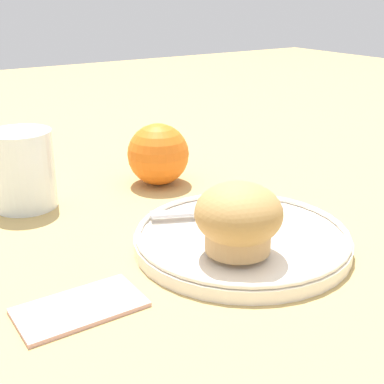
{
  "coord_description": "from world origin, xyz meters",
  "views": [
    {
      "loc": [
        -0.34,
        -0.4,
        0.26
      ],
      "look_at": [
        -0.04,
        0.05,
        0.06
      ],
      "focal_mm": 50.0,
      "sensor_mm": 36.0,
      "label": 1
    }
  ],
  "objects": [
    {
      "name": "folded_napkin",
      "position": [
        -0.2,
        -0.02,
        0.0
      ],
      "size": [
        0.11,
        0.06,
        0.01
      ],
      "color": "#D19E93",
      "rests_on": "ground_plane"
    },
    {
      "name": "juice_glass",
      "position": [
        -0.16,
        0.24,
        0.05
      ],
      "size": [
        0.08,
        0.08,
        0.1
      ],
      "color": "silver",
      "rests_on": "ground_plane"
    },
    {
      "name": "butter_knife",
      "position": [
        -0.0,
        0.05,
        0.02
      ],
      "size": [
        0.15,
        0.08,
        0.0
      ],
      "rotation": [
        0.0,
        0.0,
        -0.41
      ],
      "color": "#B7B7BC",
      "rests_on": "plate"
    },
    {
      "name": "muffin",
      "position": [
        -0.04,
        -0.03,
        0.05
      ],
      "size": [
        0.09,
        0.09,
        0.07
      ],
      "color": "tan",
      "rests_on": "plate"
    },
    {
      "name": "ground_plane",
      "position": [
        0.0,
        0.0,
        0.0
      ],
      "size": [
        3.0,
        3.0,
        0.0
      ],
      "primitive_type": "plane",
      "color": "tan"
    },
    {
      "name": "berry_pair",
      "position": [
        0.0,
        0.06,
        0.03
      ],
      "size": [
        0.03,
        0.02,
        0.02
      ],
      "color": "maroon",
      "rests_on": "plate"
    },
    {
      "name": "cream_ramekin",
      "position": [
        0.04,
        0.05,
        0.03
      ],
      "size": [
        0.05,
        0.05,
        0.02
      ],
      "color": "silver",
      "rests_on": "plate"
    },
    {
      "name": "orange_fruit",
      "position": [
        0.02,
        0.22,
        0.04
      ],
      "size": [
        0.09,
        0.09,
        0.09
      ],
      "color": "orange",
      "rests_on": "ground_plane"
    },
    {
      "name": "plate",
      "position": [
        -0.01,
        -0.0,
        0.01
      ],
      "size": [
        0.23,
        0.23,
        0.02
      ],
      "color": "silver",
      "rests_on": "ground_plane"
    }
  ]
}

